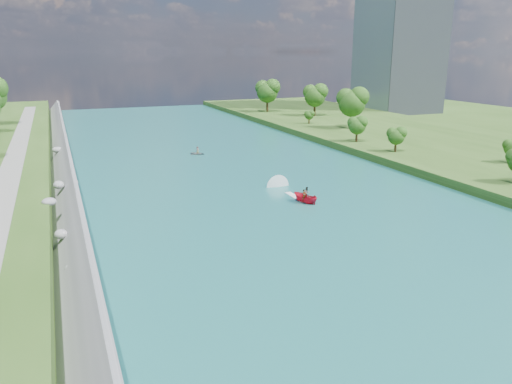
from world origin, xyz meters
name	(u,v)px	position (x,y,z in m)	size (l,w,h in m)	color
ground	(313,231)	(0.00, 0.00, 0.00)	(260.00, 260.00, 0.00)	#2D5119
river_water	(250,188)	(0.00, 20.00, 0.05)	(55.00, 240.00, 0.10)	#1A6265
berm_east	(499,158)	(49.50, 20.00, 0.75)	(44.00, 240.00, 1.50)	#2D5119
riprap_bank	(64,197)	(-25.86, 18.80, 1.81)	(4.61, 236.00, 4.53)	slate
riverside_path	(6,186)	(-32.50, 20.00, 3.55)	(3.00, 200.00, 0.10)	gray
office_tower	(401,19)	(82.50, 95.00, 30.00)	(22.00, 22.00, 60.00)	gray
trees_east	(381,113)	(40.63, 44.71, 6.74)	(18.02, 143.97, 11.71)	#224312
motorboat	(299,195)	(4.14, 11.89, 0.71)	(3.60, 18.77, 2.01)	red
raft	(198,153)	(-0.51, 47.01, 0.45)	(3.48, 3.44, 1.56)	gray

